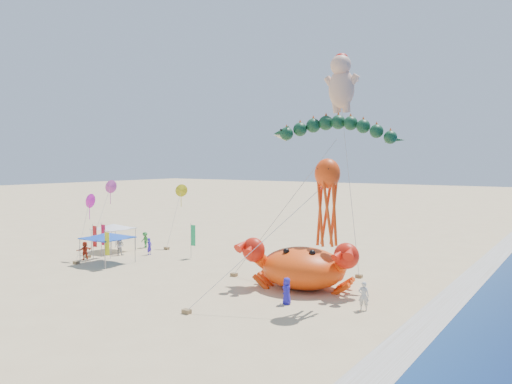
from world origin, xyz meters
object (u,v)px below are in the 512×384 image
(cherub_kite, at_px, (341,82))
(canopy_blue, at_px, (107,235))
(dragon_kite, at_px, (335,133))
(canopy_white, at_px, (113,226))
(crab_inflatable, at_px, (302,266))
(octopus_kite, at_px, (326,196))

(cherub_kite, xyz_separation_m, canopy_blue, (-17.98, -8.25, -12.61))
(dragon_kite, height_order, canopy_blue, dragon_kite)
(dragon_kite, xyz_separation_m, canopy_white, (-23.12, -1.22, -8.45))
(cherub_kite, bearing_deg, crab_inflatable, -89.20)
(crab_inflatable, xyz_separation_m, cherub_kite, (-0.09, 6.36, 13.48))
(cherub_kite, relative_size, canopy_blue, 4.49)
(crab_inflatable, relative_size, octopus_kite, 0.90)
(canopy_blue, bearing_deg, octopus_kite, -3.27)
(octopus_kite, distance_m, canopy_white, 26.66)
(canopy_blue, xyz_separation_m, canopy_white, (-4.32, 4.25, -0.00))
(canopy_blue, bearing_deg, crab_inflatable, 5.96)
(crab_inflatable, height_order, cherub_kite, cherub_kite)
(dragon_kite, bearing_deg, canopy_white, -176.97)
(cherub_kite, bearing_deg, dragon_kite, -73.65)
(crab_inflatable, height_order, octopus_kite, octopus_kite)
(octopus_kite, height_order, canopy_blue, octopus_kite)
(cherub_kite, height_order, canopy_blue, cherub_kite)
(crab_inflatable, bearing_deg, canopy_blue, -174.04)
(crab_inflatable, bearing_deg, canopy_white, 173.98)
(dragon_kite, bearing_deg, octopus_kite, -68.66)
(canopy_white, bearing_deg, canopy_blue, -44.51)
(canopy_blue, bearing_deg, dragon_kite, 16.23)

